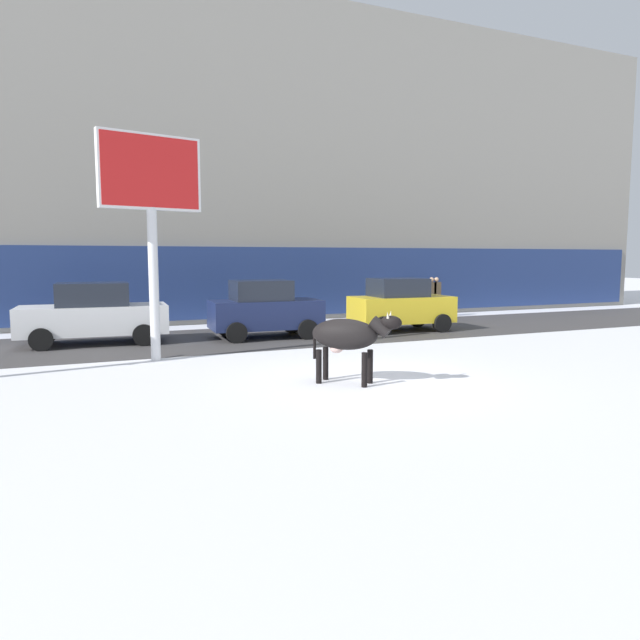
# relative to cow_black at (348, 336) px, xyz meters

# --- Properties ---
(ground_plane) EXTENTS (120.00, 120.00, 0.00)m
(ground_plane) POSITION_rel_cow_black_xyz_m (0.59, -0.10, -0.99)
(ground_plane) COLOR white
(road_strip) EXTENTS (60.00, 5.60, 0.01)m
(road_strip) POSITION_rel_cow_black_xyz_m (0.59, 7.40, -0.99)
(road_strip) COLOR #423F3F
(road_strip) RESTS_ON ground
(building_facade) EXTENTS (44.00, 6.10, 13.00)m
(building_facade) POSITION_rel_cow_black_xyz_m (0.59, 14.73, 5.49)
(building_facade) COLOR gray
(building_facade) RESTS_ON ground
(cow_black) EXTENTS (1.63, 1.63, 1.54)m
(cow_black) POSITION_rel_cow_black_xyz_m (0.00, 0.00, 0.00)
(cow_black) COLOR black
(cow_black) RESTS_ON ground
(billboard) EXTENTS (2.51, 0.72, 5.56)m
(billboard) POSITION_rel_cow_black_xyz_m (-3.25, 4.31, 3.32)
(billboard) COLOR silver
(billboard) RESTS_ON ground
(car_white_sedan) EXTENTS (4.30, 2.17, 1.84)m
(car_white_sedan) POSITION_rel_cow_black_xyz_m (-4.55, 7.91, -0.09)
(car_white_sedan) COLOR white
(car_white_sedan) RESTS_ON ground
(car_navy_hatchback) EXTENTS (3.59, 2.09, 1.86)m
(car_navy_hatchback) POSITION_rel_cow_black_xyz_m (0.55, 7.17, -0.07)
(car_navy_hatchback) COLOR #19234C
(car_navy_hatchback) RESTS_ON ground
(car_yellow_hatchback) EXTENTS (3.59, 2.09, 1.86)m
(car_yellow_hatchback) POSITION_rel_cow_black_xyz_m (5.49, 6.95, -0.07)
(car_yellow_hatchback) COLOR gold
(car_yellow_hatchback) RESTS_ON ground
(pedestrian_near_billboard) EXTENTS (0.36, 0.24, 1.73)m
(pedestrian_near_billboard) POSITION_rel_cow_black_xyz_m (9.44, 10.47, -0.11)
(pedestrian_near_billboard) COLOR #282833
(pedestrian_near_billboard) RESTS_ON ground
(pedestrian_by_cars) EXTENTS (0.36, 0.24, 1.73)m
(pedestrian_by_cars) POSITION_rel_cow_black_xyz_m (9.20, 10.47, -0.11)
(pedestrian_by_cars) COLOR #282833
(pedestrian_by_cars) RESTS_ON ground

